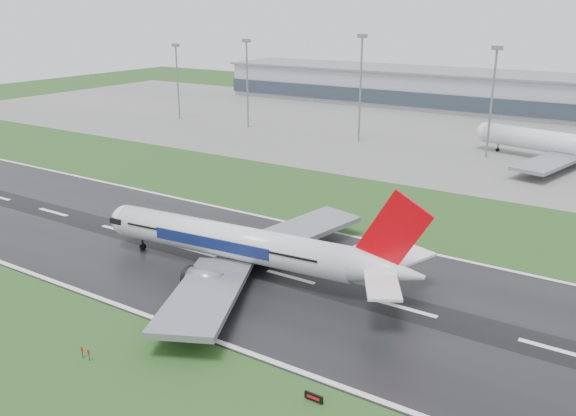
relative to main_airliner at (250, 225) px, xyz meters
The scene contains 11 objects.
ground 16.39m from the main_airliner, behind, with size 520.00×520.00×0.00m, color #1E4318.
runway 16.36m from the main_airliner, behind, with size 400.00×45.00×0.10m, color black.
apron 128.37m from the main_airliner, 96.19° to the left, with size 400.00×130.00×0.08m, color slate.
terminal 187.85m from the main_airliner, 94.22° to the left, with size 240.00×36.00×15.00m, color #9698A1.
main_airliner is the anchor object (origin of this frame).
parked_airliner 111.57m from the main_airliner, 73.93° to the left, with size 59.02×54.95×17.30m, color silver, non-canonical shape.
runway_sign 35.75m from the main_airliner, 42.37° to the right, with size 2.30×0.26×1.04m, color black, non-canonical shape.
floodmast_0 150.01m from the main_airliner, 136.95° to the left, with size 0.64×0.64×27.40m, color gray.
floodmast_1 127.72m from the main_airliner, 126.65° to the left, with size 0.64×0.64×29.94m, color gray.
floodmast_2 107.35m from the main_airliner, 107.10° to the left, with size 0.64×0.64×32.56m, color gray.
floodmast_3 103.01m from the main_airliner, 84.60° to the left, with size 0.64×0.64×30.33m, color gray.
Camera 1 is at (67.70, -74.68, 41.33)m, focal length 37.56 mm.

